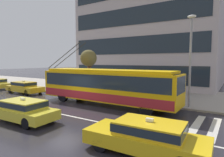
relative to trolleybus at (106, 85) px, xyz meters
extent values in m
plane|color=#25232A|center=(-1.59, -2.86, -1.59)|extent=(160.00, 160.00, 0.00)
cube|color=gray|center=(-1.59, 6.60, -1.52)|extent=(80.00, 10.00, 0.14)
cube|color=beige|center=(7.18, -1.63, -1.58)|extent=(0.44, 4.40, 0.01)
cube|color=beige|center=(8.08, -1.63, -1.58)|extent=(0.44, 4.40, 0.01)
cube|color=silver|center=(-1.59, -4.06, -1.59)|extent=(72.00, 0.14, 0.01)
cube|color=#EEAF0C|center=(-0.02, 0.00, -0.04)|extent=(11.97, 2.58, 2.26)
cube|color=#EBB309|center=(-0.02, 0.00, 1.19)|extent=(11.25, 2.32, 0.20)
cube|color=#1E2833|center=(-0.02, 0.00, 0.41)|extent=(11.50, 2.61, 1.04)
cube|color=#AA232B|center=(-0.02, 0.00, -0.77)|extent=(11.85, 2.61, 0.63)
cube|color=#1E2833|center=(5.91, -0.04, 0.41)|extent=(0.13, 2.20, 1.13)
cube|color=black|center=(5.76, -0.04, 0.99)|extent=(0.17, 1.90, 0.28)
cylinder|color=black|center=(-4.51, 0.38, 2.44)|extent=(4.24, 0.09, 2.36)
cylinder|color=black|center=(-4.52, -0.32, 2.44)|extent=(4.24, 0.09, 2.36)
cylinder|color=black|center=(4.05, 1.07, -1.07)|extent=(1.04, 0.31, 1.04)
cylinder|color=black|center=(4.04, -1.13, -1.07)|extent=(1.04, 0.31, 1.04)
cylinder|color=black|center=(-3.84, 1.12, -1.07)|extent=(1.04, 0.31, 1.04)
cylinder|color=black|center=(-3.85, -1.07, -1.07)|extent=(1.04, 0.31, 1.04)
cube|color=yellow|center=(-10.91, -0.13, -1.08)|extent=(4.71, 1.86, 0.55)
cube|color=gold|center=(-11.09, -0.13, -0.57)|extent=(2.55, 1.59, 0.48)
cube|color=#1E2833|center=(-11.09, -0.13, -0.54)|extent=(2.60, 1.61, 0.31)
cube|color=silver|center=(-11.09, -0.13, -0.26)|extent=(0.28, 0.16, 0.12)
cylinder|color=black|center=(-9.35, 0.67, -1.28)|extent=(0.62, 0.21, 0.62)
cylinder|color=black|center=(-9.37, -0.95, -1.28)|extent=(0.62, 0.21, 0.62)
cylinder|color=black|center=(-12.45, 0.70, -1.28)|extent=(0.62, 0.21, 0.62)
cylinder|color=black|center=(-12.46, -0.92, -1.28)|extent=(0.62, 0.21, 0.62)
cylinder|color=black|center=(-15.77, 0.87, -1.28)|extent=(0.63, 0.23, 0.62)
cube|color=yellow|center=(6.07, -6.18, -1.08)|extent=(4.76, 2.00, 0.55)
cube|color=yellow|center=(6.26, -6.17, -0.57)|extent=(2.60, 1.65, 0.48)
cube|color=#1E2833|center=(6.26, -6.17, -0.54)|extent=(2.65, 1.67, 0.31)
cube|color=silver|center=(6.26, -6.17, -0.26)|extent=(0.29, 0.17, 0.12)
cylinder|color=black|center=(4.57, -7.04, -1.28)|extent=(0.63, 0.23, 0.62)
cylinder|color=black|center=(4.49, -5.45, -1.28)|extent=(0.63, 0.23, 0.62)
cylinder|color=black|center=(7.58, -5.31, -1.28)|extent=(0.63, 0.23, 0.62)
cube|color=yellow|center=(-1.75, -6.36, -1.08)|extent=(4.75, 2.08, 0.55)
cube|color=yellow|center=(-1.56, -6.35, -0.57)|extent=(2.60, 1.70, 0.48)
cube|color=#1E2833|center=(-1.56, -6.35, -0.54)|extent=(2.65, 1.72, 0.31)
cube|color=silver|center=(-1.56, -6.35, -0.26)|extent=(0.29, 0.18, 0.12)
cylinder|color=black|center=(-3.33, -5.63, -1.28)|extent=(0.63, 0.23, 0.62)
cylinder|color=black|center=(-0.16, -7.08, -1.28)|extent=(0.63, 0.23, 0.62)
cylinder|color=black|center=(-0.26, -5.46, -1.28)|extent=(0.63, 0.23, 0.62)
cylinder|color=gray|center=(-0.73, 2.77, -0.25)|extent=(0.08, 0.08, 2.40)
cylinder|color=gray|center=(-4.17, 2.77, -0.25)|extent=(0.08, 0.08, 2.40)
cylinder|color=gray|center=(-0.73, 4.01, -0.25)|extent=(0.08, 0.08, 2.40)
cylinder|color=gray|center=(-4.17, 4.01, -0.25)|extent=(0.08, 0.08, 2.40)
cube|color=#99ADB2|center=(-2.45, 4.01, -0.20)|extent=(3.27, 0.04, 1.92)
cube|color=#B2B2B7|center=(-2.45, 3.39, 0.99)|extent=(3.75, 1.53, 0.08)
cube|color=brown|center=(-2.45, 3.70, -1.00)|extent=(2.41, 0.36, 0.08)
cylinder|color=black|center=(3.12, 4.51, -1.02)|extent=(0.14, 0.14, 0.85)
cylinder|color=black|center=(3.22, 4.39, -1.02)|extent=(0.14, 0.14, 0.85)
cylinder|color=#3E4321|center=(3.17, 4.45, -0.29)|extent=(0.51, 0.51, 0.61)
sphere|color=tan|center=(3.17, 4.45, 0.11)|extent=(0.20, 0.20, 0.20)
cylinder|color=navy|center=(-3.15, 2.30, -1.04)|extent=(0.14, 0.14, 0.81)
cylinder|color=navy|center=(-3.30, 2.35, -1.04)|extent=(0.14, 0.14, 0.81)
cylinder|color=#514353|center=(-3.23, 2.33, -0.35)|extent=(0.45, 0.45, 0.57)
sphere|color=tan|center=(-3.23, 2.33, 0.04)|extent=(0.21, 0.21, 0.21)
cone|color=#35824F|center=(-3.11, 2.29, 0.33)|extent=(1.05, 1.05, 0.26)
cylinder|color=#333333|center=(-3.11, 2.29, -0.17)|extent=(0.02, 0.02, 0.74)
cylinder|color=black|center=(1.82, 3.26, -1.01)|extent=(0.14, 0.14, 0.87)
cylinder|color=black|center=(1.73, 3.39, -1.01)|extent=(0.14, 0.14, 0.87)
cylinder|color=maroon|center=(1.77, 3.33, -0.27)|extent=(0.50, 0.50, 0.60)
sphere|color=tan|center=(1.77, 3.33, 0.14)|extent=(0.22, 0.22, 0.22)
cylinder|color=gray|center=(6.02, 2.16, 1.80)|extent=(0.16, 0.16, 6.49)
ellipsoid|color=silver|center=(6.02, 2.16, 5.16)|extent=(0.60, 0.32, 0.24)
cylinder|color=brown|center=(-4.56, 3.34, 0.12)|extent=(0.28, 0.28, 3.14)
cylinder|color=brown|center=(-4.40, 3.68, 1.64)|extent=(0.47, 0.81, 0.70)
cylinder|color=brown|center=(-4.71, 3.71, 1.04)|extent=(0.44, 0.86, 0.90)
cylinder|color=brown|center=(-4.28, 3.44, 1.42)|extent=(0.70, 0.35, 0.81)
sphere|color=brown|center=(-4.56, 3.34, 2.29)|extent=(1.78, 1.78, 1.78)
cube|color=#B8ACAF|center=(-2.24, 16.37, 9.11)|extent=(18.89, 14.72, 21.40)
cube|color=#1E2833|center=(-2.24, 8.99, 0.37)|extent=(17.75, 0.06, 2.14)
cube|color=#1E2833|center=(-2.24, 8.99, 3.94)|extent=(17.75, 0.06, 2.14)
cube|color=#1E2833|center=(-2.24, 8.99, 7.51)|extent=(17.75, 0.06, 2.14)
camera|label=1|loc=(8.97, -13.00, 1.95)|focal=31.31mm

